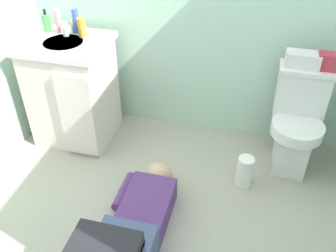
{
  "coord_description": "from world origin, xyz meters",
  "views": [
    {
      "loc": [
        0.5,
        -1.52,
        1.9
      ],
      "look_at": [
        0.01,
        0.36,
        0.45
      ],
      "focal_mm": 39.91,
      "sensor_mm": 36.0,
      "label": 1
    }
  ],
  "objects_px": {
    "soap_dispenser": "(47,23)",
    "bottle_amber": "(82,27)",
    "bottle_clear": "(65,29)",
    "faucet": "(72,27)",
    "person_plumber": "(134,226)",
    "bottle_blue": "(76,21)",
    "toilet": "(297,122)",
    "vanity_cabinet": "(73,90)",
    "tissue_box": "(303,59)",
    "paper_towel_roll": "(245,171)",
    "bottle_pink": "(58,21)",
    "toiletry_bag": "(327,61)"
  },
  "relations": [
    {
      "from": "faucet",
      "to": "person_plumber",
      "type": "xyz_separation_m",
      "value": [
        0.79,
        -1.06,
        -0.69
      ]
    },
    {
      "from": "soap_dispenser",
      "to": "bottle_amber",
      "type": "distance_m",
      "value": 0.29
    },
    {
      "from": "person_plumber",
      "to": "faucet",
      "type": "bearing_deg",
      "value": 126.58
    },
    {
      "from": "person_plumber",
      "to": "paper_towel_roll",
      "type": "xyz_separation_m",
      "value": [
        0.57,
        0.68,
        -0.06
      ]
    },
    {
      "from": "toilet",
      "to": "vanity_cabinet",
      "type": "relative_size",
      "value": 0.91
    },
    {
      "from": "toilet",
      "to": "vanity_cabinet",
      "type": "distance_m",
      "value": 1.66
    },
    {
      "from": "toilet",
      "to": "vanity_cabinet",
      "type": "height_order",
      "value": "vanity_cabinet"
    },
    {
      "from": "tissue_box",
      "to": "paper_towel_roll",
      "type": "relative_size",
      "value": 0.94
    },
    {
      "from": "vanity_cabinet",
      "to": "paper_towel_roll",
      "type": "distance_m",
      "value": 1.41
    },
    {
      "from": "tissue_box",
      "to": "bottle_clear",
      "type": "xyz_separation_m",
      "value": [
        -1.64,
        -0.08,
        0.07
      ]
    },
    {
      "from": "bottle_clear",
      "to": "bottle_blue",
      "type": "height_order",
      "value": "bottle_blue"
    },
    {
      "from": "faucet",
      "to": "toilet",
      "type": "bearing_deg",
      "value": -2.34
    },
    {
      "from": "toiletry_bag",
      "to": "person_plumber",
      "type": "bearing_deg",
      "value": -131.95
    },
    {
      "from": "vanity_cabinet",
      "to": "tissue_box",
      "type": "bearing_deg",
      "value": 5.97
    },
    {
      "from": "bottle_clear",
      "to": "faucet",
      "type": "bearing_deg",
      "value": 64.9
    },
    {
      "from": "tissue_box",
      "to": "toilet",
      "type": "bearing_deg",
      "value": -63.57
    },
    {
      "from": "toilet",
      "to": "bottle_amber",
      "type": "xyz_separation_m",
      "value": [
        -1.57,
        0.03,
        0.52
      ]
    },
    {
      "from": "paper_towel_roll",
      "to": "bottle_amber",
      "type": "bearing_deg",
      "value": 164.54
    },
    {
      "from": "vanity_cabinet",
      "to": "faucet",
      "type": "xyz_separation_m",
      "value": [
        -0.0,
        0.15,
        0.45
      ]
    },
    {
      "from": "tissue_box",
      "to": "bottle_blue",
      "type": "height_order",
      "value": "bottle_blue"
    },
    {
      "from": "bottle_amber",
      "to": "bottle_clear",
      "type": "bearing_deg",
      "value": -171.05
    },
    {
      "from": "toiletry_bag",
      "to": "soap_dispenser",
      "type": "xyz_separation_m",
      "value": [
        -1.96,
        -0.04,
        0.08
      ]
    },
    {
      "from": "soap_dispenser",
      "to": "bottle_blue",
      "type": "distance_m",
      "value": 0.22
    },
    {
      "from": "tissue_box",
      "to": "bottle_pink",
      "type": "relative_size",
      "value": 1.3
    },
    {
      "from": "bottle_pink",
      "to": "toilet",
      "type": "bearing_deg",
      "value": -2.05
    },
    {
      "from": "bottle_blue",
      "to": "bottle_clear",
      "type": "bearing_deg",
      "value": -128.87
    },
    {
      "from": "vanity_cabinet",
      "to": "bottle_blue",
      "type": "distance_m",
      "value": 0.52
    },
    {
      "from": "bottle_pink",
      "to": "bottle_amber",
      "type": "height_order",
      "value": "bottle_pink"
    },
    {
      "from": "paper_towel_roll",
      "to": "bottle_pink",
      "type": "bearing_deg",
      "value": 165.36
    },
    {
      "from": "vanity_cabinet",
      "to": "soap_dispenser",
      "type": "relative_size",
      "value": 4.94
    },
    {
      "from": "bottle_blue",
      "to": "vanity_cabinet",
      "type": "bearing_deg",
      "value": -99.37
    },
    {
      "from": "faucet",
      "to": "tissue_box",
      "type": "distance_m",
      "value": 1.62
    },
    {
      "from": "tissue_box",
      "to": "paper_towel_roll",
      "type": "height_order",
      "value": "tissue_box"
    },
    {
      "from": "bottle_blue",
      "to": "paper_towel_roll",
      "type": "relative_size",
      "value": 0.75
    },
    {
      "from": "toiletry_bag",
      "to": "faucet",
      "type": "bearing_deg",
      "value": -179.26
    },
    {
      "from": "toiletry_bag",
      "to": "bottle_amber",
      "type": "xyz_separation_m",
      "value": [
        -1.67,
        -0.06,
        0.08
      ]
    },
    {
      "from": "bottle_amber",
      "to": "paper_towel_roll",
      "type": "bearing_deg",
      "value": -15.46
    },
    {
      "from": "person_plumber",
      "to": "bottle_blue",
      "type": "distance_m",
      "value": 1.51
    },
    {
      "from": "person_plumber",
      "to": "bottle_blue",
      "type": "xyz_separation_m",
      "value": [
        -0.76,
        1.08,
        0.73
      ]
    },
    {
      "from": "toilet",
      "to": "bottle_blue",
      "type": "distance_m",
      "value": 1.72
    },
    {
      "from": "soap_dispenser",
      "to": "paper_towel_roll",
      "type": "height_order",
      "value": "soap_dispenser"
    },
    {
      "from": "toilet",
      "to": "bottle_pink",
      "type": "xyz_separation_m",
      "value": [
        -1.76,
        0.06,
        0.54
      ]
    },
    {
      "from": "person_plumber",
      "to": "toiletry_bag",
      "type": "xyz_separation_m",
      "value": [
        0.98,
        1.09,
        0.63
      ]
    },
    {
      "from": "vanity_cabinet",
      "to": "paper_towel_roll",
      "type": "xyz_separation_m",
      "value": [
        1.36,
        -0.24,
        -0.3
      ]
    },
    {
      "from": "faucet",
      "to": "bottle_clear",
      "type": "bearing_deg",
      "value": -115.1
    },
    {
      "from": "bottle_amber",
      "to": "tissue_box",
      "type": "bearing_deg",
      "value": 2.26
    },
    {
      "from": "toilet",
      "to": "vanity_cabinet",
      "type": "bearing_deg",
      "value": -177.3
    },
    {
      "from": "person_plumber",
      "to": "bottle_pink",
      "type": "relative_size",
      "value": 6.3
    },
    {
      "from": "toiletry_bag",
      "to": "soap_dispenser",
      "type": "bearing_deg",
      "value": -178.75
    },
    {
      "from": "tissue_box",
      "to": "bottle_blue",
      "type": "xyz_separation_m",
      "value": [
        -1.59,
        -0.01,
        0.11
      ]
    }
  ]
}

